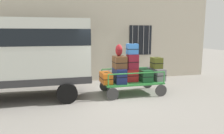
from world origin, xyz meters
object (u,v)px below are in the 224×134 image
at_px(suitcase_midleft_middle, 120,62).
at_px(suitcase_midright_bottom, 144,75).
at_px(suitcase_center_top, 132,49).
at_px(luggage_cart, 132,84).
at_px(suitcase_right_middle, 156,63).
at_px(van, 22,51).
at_px(backpack, 119,50).
at_px(suitcase_right_bottom, 156,74).
at_px(suitcase_left_bottom, 106,78).
at_px(suitcase_center_bottom, 132,75).
at_px(suitcase_midleft_bottom, 119,75).
at_px(suitcase_center_middle, 133,62).

xyz_separation_m(suitcase_midleft_middle, suitcase_midright_bottom, (1.04, 0.04, -0.55)).
bearing_deg(suitcase_center_top, luggage_cart, -90.00).
bearing_deg(suitcase_right_middle, van, 176.48).
bearing_deg(luggage_cart, backpack, -175.80).
bearing_deg(suitcase_right_bottom, suitcase_midleft_middle, -177.62).
height_order(suitcase_left_bottom, suitcase_center_bottom, suitcase_center_bottom).
bearing_deg(luggage_cart, van, 175.00).
distance_m(suitcase_left_bottom, backpack, 1.15).
bearing_deg(suitcase_center_bottom, luggage_cart, -90.00).
distance_m(suitcase_midleft_bottom, suitcase_right_bottom, 1.57).
distance_m(suitcase_center_middle, backpack, 0.71).
height_order(suitcase_right_bottom, backpack, backpack).
bearing_deg(van, luggage_cart, -5.00).
relative_size(luggage_cart, suitcase_center_bottom, 4.74).
distance_m(van, suitcase_midleft_bottom, 3.63).
distance_m(suitcase_left_bottom, suitcase_midright_bottom, 1.57).
xyz_separation_m(suitcase_left_bottom, suitcase_right_middle, (2.09, 0.05, 0.49)).
xyz_separation_m(suitcase_left_bottom, suitcase_center_bottom, (1.04, 0.01, 0.04)).
distance_m(van, luggage_cart, 4.23).
bearing_deg(suitcase_midleft_middle, suitcase_center_middle, 0.22).
bearing_deg(suitcase_center_bottom, van, 175.03).
height_order(suitcase_midleft_middle, suitcase_center_top, suitcase_center_top).
bearing_deg(suitcase_center_middle, luggage_cart, 90.00).
height_order(luggage_cart, suitcase_midright_bottom, suitcase_midright_bottom).
relative_size(luggage_cart, suitcase_center_top, 5.43).
bearing_deg(backpack, suitcase_right_middle, 2.87).
height_order(suitcase_midleft_bottom, suitcase_midleft_middle, suitcase_midleft_middle).
distance_m(suitcase_center_middle, suitcase_center_top, 0.49).
relative_size(suitcase_midleft_middle, backpack, 1.33).
bearing_deg(suitcase_midright_bottom, suitcase_midleft_middle, -177.80).
relative_size(suitcase_right_middle, backpack, 1.02).
xyz_separation_m(suitcase_midleft_bottom, suitcase_right_middle, (1.57, 0.05, 0.42)).
height_order(suitcase_center_middle, backpack, backpack).
height_order(luggage_cart, suitcase_center_bottom, suitcase_center_bottom).
bearing_deg(luggage_cart, suitcase_center_middle, -90.00).
relative_size(luggage_cart, suitcase_left_bottom, 3.26).
relative_size(suitcase_left_bottom, suitcase_midleft_bottom, 0.77).
distance_m(luggage_cart, suitcase_midleft_bottom, 0.64).
height_order(van, suitcase_midleft_middle, van).
bearing_deg(suitcase_center_top, suitcase_center_middle, -90.00).
bearing_deg(suitcase_center_bottom, suitcase_center_middle, -90.00).
relative_size(suitcase_center_middle, suitcase_midright_bottom, 0.63).
height_order(suitcase_center_bottom, suitcase_right_bottom, suitcase_center_bottom).
distance_m(van, suitcase_midleft_middle, 3.53).
xyz_separation_m(van, luggage_cart, (4.00, -0.35, -1.34)).
bearing_deg(luggage_cart, suitcase_center_bottom, 90.00).
relative_size(suitcase_center_middle, suitcase_right_middle, 1.27).
relative_size(suitcase_midleft_middle, suitcase_right_bottom, 0.68).
bearing_deg(suitcase_left_bottom, backpack, -3.28).
relative_size(suitcase_left_bottom, suitcase_midright_bottom, 0.79).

